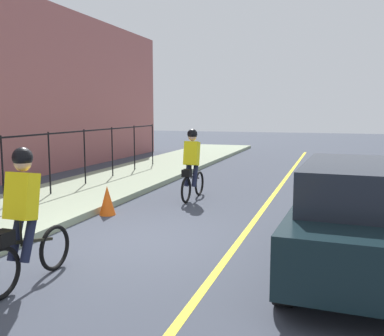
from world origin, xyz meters
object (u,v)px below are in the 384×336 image
(cyclist_follow, at_px, (24,218))
(traffic_cone_near, at_px, (107,200))
(cyclist_lead, at_px, (192,165))
(patrol_sedan, at_px, (363,216))

(cyclist_follow, height_order, traffic_cone_near, cyclist_follow)
(cyclist_lead, height_order, traffic_cone_near, cyclist_lead)
(cyclist_lead, distance_m, cyclist_follow, 6.00)
(cyclist_follow, height_order, patrol_sedan, cyclist_follow)
(cyclist_lead, relative_size, traffic_cone_near, 2.83)
(cyclist_lead, bearing_deg, traffic_cone_near, 150.74)
(cyclist_follow, distance_m, patrol_sedan, 4.60)
(patrol_sedan, bearing_deg, cyclist_lead, 46.00)
(cyclist_follow, bearing_deg, cyclist_lead, -2.17)
(cyclist_follow, xyz_separation_m, traffic_cone_near, (3.83, 0.94, -0.59))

